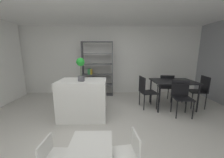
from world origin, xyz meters
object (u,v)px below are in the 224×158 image
Objects in this scene: dining_chair_near at (181,94)px; dining_chair_island_side at (145,89)px; kitchen_island at (83,99)px; dining_chair_window_side at (200,89)px; child_chair_left at (53,156)px; open_bookshelf at (96,73)px; child_chair_right at (129,152)px; dining_chair_far at (166,86)px; dining_table at (173,84)px; potted_plant_on_island at (81,67)px; child_table at (91,149)px.

dining_chair_near is 0.92m from dining_chair_island_side.
kitchen_island reaches higher than dining_chair_window_side.
child_chair_left is at bearing 134.63° from dining_chair_island_side.
kitchen_island is at bearing -73.48° from dining_chair_window_side.
open_bookshelf reaches higher than child_chair_right.
dining_chair_far is (2.50, 2.61, 0.24)m from child_chair_left.
dining_chair_island_side is at bearing -38.19° from open_bookshelf.
dining_table is 0.48m from dining_chair_far.
potted_plant_on_island is at bearing -71.79° from dining_chair_window_side.
open_bookshelf is 2.13× the size of dining_chair_window_side.
kitchen_island is 1.21× the size of dining_chair_island_side.
dining_chair_island_side is at bearing 18.21° from kitchen_island.
kitchen_island is 1.75m from dining_chair_island_side.
open_bookshelf is at bearing -104.00° from dining_chair_window_side.
dining_chair_window_side is (2.84, 2.15, 0.16)m from child_table.
dining_chair_island_side is at bearing 157.58° from dining_chair_near.
dining_table is at bearing 136.77° from child_chair_right.
dining_table is (2.31, -1.18, -0.12)m from open_bookshelf.
child_table is 3.31m from dining_chair_far.
kitchen_island reaches higher than dining_table.
dining_chair_window_side is at bearing 158.26° from dining_chair_far.
child_chair_right is 2.29m from dining_chair_island_side.
child_table is 0.58× the size of dining_chair_far.
open_bookshelf is 3.75× the size of child_chair_left.
child_chair_left is 0.57× the size of dining_chair_window_side.
dining_chair_island_side reaches higher than dining_chair_far.
kitchen_island is 0.95× the size of dining_table.
potted_plant_on_island reaches higher than kitchen_island.
kitchen_island is at bearing 30.11° from dining_chair_far.
child_table is 3.56m from dining_chair_window_side.
dining_table is at bearing -83.85° from dining_chair_window_side.
open_bookshelf is at bearing -9.90° from dining_chair_far.
child_chair_right is at bearing -126.93° from dining_chair_near.
dining_chair_window_side reaches higher than dining_chair_island_side.
open_bookshelf is at bearing 150.79° from dining_chair_near.
dining_chair_far reaches higher than dining_table.
dining_table is at bearing -95.99° from dining_chair_island_side.
dining_chair_near reaches higher than child_table.
dining_chair_near is at bearing -88.82° from dining_table.
dining_chair_far is (1.56, 2.60, 0.20)m from child_chair_right.
dining_chair_window_side reaches higher than child_chair_left.
potted_plant_on_island is 1.78m from child_chair_left.
child_table is 0.47m from child_chair_right.
open_bookshelf is at bearing 94.62° from child_table.
kitchen_island is 1.66m from child_table.
dining_chair_island_side is at bearing 152.99° from child_chair_right.
dining_chair_island_side reaches higher than dining_table.
open_bookshelf reaches higher than kitchen_island.
child_chair_left is at bearing 54.02° from dining_chair_far.
dining_chair_far is at bearing 141.91° from child_chair_right.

